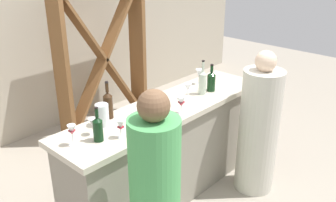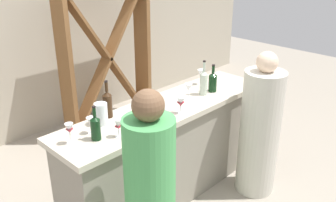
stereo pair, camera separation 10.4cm
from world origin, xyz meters
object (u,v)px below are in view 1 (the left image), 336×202
wine_bottle_leftmost_dark_green (98,128)px  wine_glass_far_right (199,74)px  person_center_guest (155,201)px  wine_glass_near_left (181,102)px  wine_bottle_second_right_dark_green (211,81)px  wine_glass_far_left (72,131)px  wine_glass_near_right (188,88)px  wine_glass_far_center (93,123)px  wine_bottle_center_clear_pale (202,81)px  wine_glass_near_center (121,126)px  wine_rack (103,58)px  wine_bottle_second_left_amber_brown (108,104)px  water_pitcher (102,115)px  person_left_guest (259,129)px

wine_bottle_leftmost_dark_green → wine_glass_far_right: (1.46, 0.20, 0.01)m
person_center_guest → wine_glass_near_left: bearing=-64.6°
wine_bottle_second_right_dark_green → wine_glass_far_right: size_ratio=1.73×
wine_bottle_second_right_dark_green → wine_glass_far_left: wine_bottle_second_right_dark_green is taller
wine_glass_near_right → wine_glass_far_center: bearing=176.0°
wine_bottle_second_right_dark_green → wine_glass_far_center: wine_bottle_second_right_dark_green is taller
wine_bottle_center_clear_pale → wine_glass_near_center: bearing=-175.3°
wine_rack → wine_glass_near_left: 1.93m
wine_bottle_second_left_amber_brown → wine_bottle_center_clear_pale: size_ratio=0.95×
wine_glass_far_center → wine_glass_far_left: bearing=-173.6°
wine_rack → wine_glass_far_center: wine_rack is taller
wine_glass_near_left → water_pitcher: water_pitcher is taller
wine_glass_near_center → wine_bottle_second_left_amber_brown: bearing=65.2°
wine_rack → wine_glass_near_center: bearing=-124.4°
wine_glass_far_right → wine_glass_far_left: bearing=-175.9°
wine_rack → wine_glass_near_right: wine_rack is taller
water_pitcher → wine_glass_near_center: bearing=-97.7°
wine_bottle_leftmost_dark_green → wine_glass_near_center: 0.17m
person_left_guest → wine_glass_near_left: bearing=48.6°
wine_glass_far_right → person_center_guest: person_center_guest is taller
wine_glass_near_left → wine_bottle_center_clear_pale: bearing=16.1°
wine_glass_far_right → person_left_guest: 0.83m
wine_glass_far_left → person_left_guest: size_ratio=0.11×
wine_bottle_center_clear_pale → wine_bottle_second_right_dark_green: 0.13m
wine_bottle_second_right_dark_green → wine_glass_near_left: bearing=-168.3°
wine_bottle_second_left_amber_brown → person_center_guest: 0.95m
wine_bottle_second_left_amber_brown → wine_bottle_center_clear_pale: 0.99m
wine_glass_far_left → person_center_guest: person_center_guest is taller
person_left_guest → person_center_guest: size_ratio=0.95×
water_pitcher → wine_glass_far_center: bearing=-153.6°
wine_glass_near_left → water_pitcher: 0.68m
wine_glass_near_left → wine_glass_far_right: size_ratio=0.96×
wine_bottle_leftmost_dark_green → wine_glass_far_right: size_ratio=1.71×
wine_glass_far_left → wine_bottle_second_left_amber_brown: bearing=19.9°
person_left_guest → wine_bottle_second_left_amber_brown: bearing=43.5°
wine_rack → person_left_guest: wine_rack is taller
wine_bottle_second_left_amber_brown → wine_glass_near_right: bearing=-16.0°
wine_bottle_center_clear_pale → wine_glass_far_right: 0.28m
wine_glass_near_right → wine_glass_far_right: 0.42m
wine_glass_near_left → wine_glass_near_center: (-0.64, 0.05, -0.00)m
wine_bottle_second_left_amber_brown → person_center_guest: (-0.28, -0.82, -0.39)m
wine_glass_near_center → wine_glass_far_center: bearing=120.0°
wine_bottle_leftmost_dark_green → wine_bottle_second_right_dark_green: bearing=-0.5°
wine_glass_far_right → person_left_guest: bearing=-85.4°
wine_glass_far_left → person_center_guest: (0.19, -0.65, -0.38)m
wine_glass_far_center → water_pitcher: bearing=26.4°
wine_rack → wine_glass_far_center: (-1.34, -1.59, 0.11)m
wine_bottle_second_left_amber_brown → water_pitcher: (-0.12, -0.07, -0.03)m
wine_glass_near_center → wine_glass_far_left: 0.36m
wine_bottle_second_right_dark_green → wine_rack: bearing=90.5°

